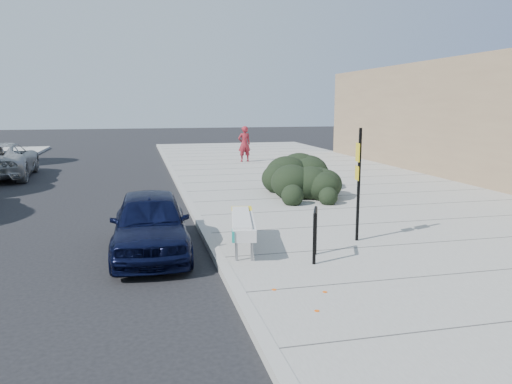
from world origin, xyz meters
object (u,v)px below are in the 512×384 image
at_px(sign_post, 358,178).
at_px(sedan_navy, 150,223).
at_px(bike_rack, 315,229).
at_px(pedestrian, 244,144).
at_px(suv_silver, 1,160).
at_px(bench, 243,223).

relative_size(sign_post, sedan_navy, 0.64).
bearing_deg(bike_rack, pedestrian, 104.45).
height_order(sedan_navy, suv_silver, suv_silver).
xyz_separation_m(bench, sedan_navy, (-1.95, 0.59, -0.02)).
relative_size(sedan_navy, suv_silver, 0.71).
bearing_deg(bike_rack, sedan_navy, 174.06).
height_order(sign_post, suv_silver, sign_post).
bearing_deg(sign_post, sedan_navy, -176.41).
distance_m(bike_rack, sign_post, 1.99).
bearing_deg(pedestrian, suv_silver, 4.83).
distance_m(sign_post, pedestrian, 16.25).
bearing_deg(suv_silver, pedestrian, -171.63).
height_order(sign_post, sedan_navy, sign_post).
height_order(bike_rack, sign_post, sign_post).
bearing_deg(suv_silver, sign_post, 124.66).
height_order(suv_silver, pedestrian, pedestrian).
bearing_deg(sedan_navy, bench, -15.46).
height_order(bench, sedan_navy, sedan_navy).
distance_m(bench, sign_post, 2.83).
relative_size(bench, sedan_navy, 0.58).
xyz_separation_m(sign_post, pedestrian, (0.83, 16.22, -0.50)).
xyz_separation_m(bike_rack, pedestrian, (2.25, 17.34, 0.34)).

